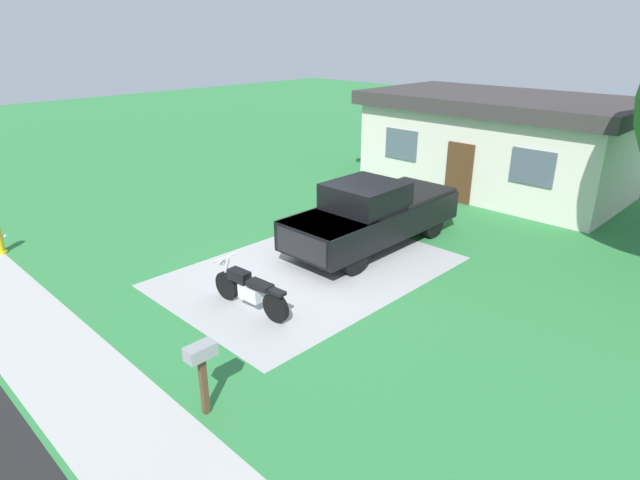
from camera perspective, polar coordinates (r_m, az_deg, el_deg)
ground_plane at (r=13.41m, az=-1.03°, el=-3.37°), size 80.00×80.00×0.00m
driveway_pad at (r=13.40m, az=-1.03°, el=-3.36°), size 4.95×7.17×0.01m
sidewalk_strip at (r=10.68m, az=-25.30°, el=-12.87°), size 36.00×1.80×0.01m
motorcycle at (r=11.54m, az=-7.63°, el=-5.36°), size 2.21×0.70×1.09m
pickup_truck at (r=14.76m, az=5.94°, el=2.92°), size 2.05×5.65×1.90m
mailbox at (r=8.50m, az=-12.69°, el=-12.62°), size 0.26×0.48×1.26m
neighbor_house at (r=21.11m, az=18.53°, el=10.05°), size 9.60×5.60×3.50m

